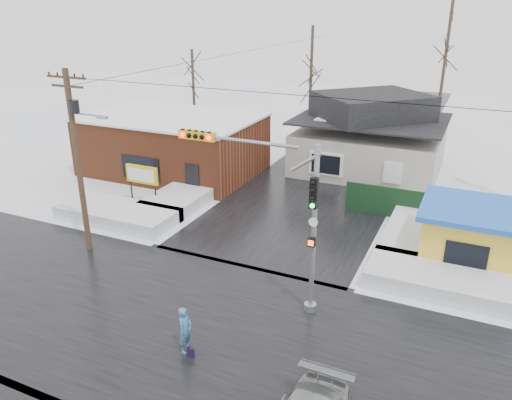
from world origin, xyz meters
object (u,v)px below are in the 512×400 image
at_px(traffic_signal, 276,202).
at_px(marquee_sign, 142,176).
at_px(utility_pole, 78,153).
at_px(kiosk, 469,234).
at_px(pedestrian, 185,330).

xyz_separation_m(traffic_signal, marquee_sign, (-11.43, 6.53, -2.62)).
distance_m(utility_pole, kiosk, 18.95).
distance_m(kiosk, pedestrian, 14.29).
distance_m(traffic_signal, kiosk, 10.43).
distance_m(traffic_signal, pedestrian, 5.85).
height_order(marquee_sign, pedestrian, marquee_sign).
bearing_deg(utility_pole, marquee_sign, 100.13).
bearing_deg(pedestrian, marquee_sign, 42.22).
relative_size(traffic_signal, kiosk, 1.52).
xyz_separation_m(marquee_sign, pedestrian, (9.76, -10.78, -1.03)).
relative_size(kiosk, pedestrian, 2.59).
distance_m(marquee_sign, pedestrian, 14.58).
xyz_separation_m(kiosk, pedestrian, (-8.74, -11.29, -0.57)).
relative_size(traffic_signal, pedestrian, 3.94).
relative_size(utility_pole, kiosk, 1.96).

